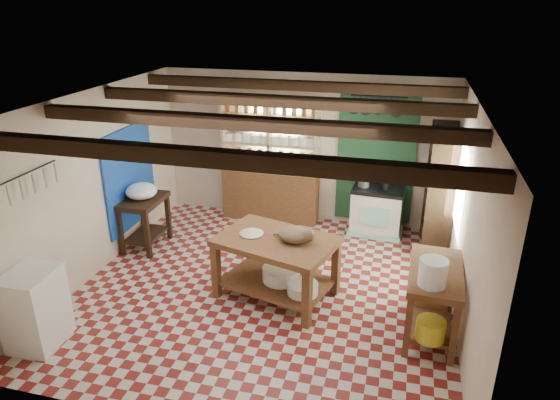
% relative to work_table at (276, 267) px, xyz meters
% --- Properties ---
extents(floor, '(5.00, 5.00, 0.02)m').
position_rel_work_table_xyz_m(floor, '(-0.19, 0.11, -0.43)').
color(floor, maroon).
rests_on(floor, ground).
extents(ceiling, '(5.00, 5.00, 0.02)m').
position_rel_work_table_xyz_m(ceiling, '(-0.19, 0.11, 2.18)').
color(ceiling, '#424146').
rests_on(ceiling, wall_back).
extents(wall_back, '(5.00, 0.04, 2.60)m').
position_rel_work_table_xyz_m(wall_back, '(-0.19, 2.61, 0.88)').
color(wall_back, beige).
rests_on(wall_back, floor).
extents(wall_front, '(5.00, 0.04, 2.60)m').
position_rel_work_table_xyz_m(wall_front, '(-0.19, -2.39, 0.88)').
color(wall_front, beige).
rests_on(wall_front, floor).
extents(wall_left, '(0.04, 5.00, 2.60)m').
position_rel_work_table_xyz_m(wall_left, '(-2.69, 0.11, 0.88)').
color(wall_left, beige).
rests_on(wall_left, floor).
extents(wall_right, '(0.04, 5.00, 2.60)m').
position_rel_work_table_xyz_m(wall_right, '(2.31, 0.11, 0.88)').
color(wall_right, beige).
rests_on(wall_right, floor).
extents(ceiling_beams, '(5.00, 3.80, 0.15)m').
position_rel_work_table_xyz_m(ceiling_beams, '(-0.19, 0.11, 2.06)').
color(ceiling_beams, black).
rests_on(ceiling_beams, ceiling).
extents(blue_wall_patch, '(0.04, 1.40, 1.60)m').
position_rel_work_table_xyz_m(blue_wall_patch, '(-2.66, 1.01, 0.68)').
color(blue_wall_patch, '#184AB4').
rests_on(blue_wall_patch, wall_left).
extents(green_wall_patch, '(1.30, 0.04, 2.30)m').
position_rel_work_table_xyz_m(green_wall_patch, '(1.06, 2.58, 0.83)').
color(green_wall_patch, '#1D4A2B').
rests_on(green_wall_patch, wall_back).
extents(window_back, '(0.90, 0.02, 0.80)m').
position_rel_work_table_xyz_m(window_back, '(-0.69, 2.59, 1.28)').
color(window_back, silver).
rests_on(window_back, wall_back).
extents(window_right, '(0.02, 1.30, 1.20)m').
position_rel_work_table_xyz_m(window_right, '(2.29, 1.11, 0.98)').
color(window_right, silver).
rests_on(window_right, wall_right).
extents(utensil_rail, '(0.06, 0.90, 0.28)m').
position_rel_work_table_xyz_m(utensil_rail, '(-2.63, -1.09, 1.36)').
color(utensil_rail, black).
rests_on(utensil_rail, wall_left).
extents(pot_rack, '(0.86, 0.12, 0.36)m').
position_rel_work_table_xyz_m(pot_rack, '(1.06, 2.16, 1.76)').
color(pot_rack, black).
rests_on(pot_rack, ceiling).
extents(shelving_unit, '(1.70, 0.34, 2.20)m').
position_rel_work_table_xyz_m(shelving_unit, '(-0.74, 2.42, 0.68)').
color(shelving_unit, tan).
rests_on(shelving_unit, floor).
extents(tall_rack, '(0.40, 0.86, 2.00)m').
position_rel_work_table_xyz_m(tall_rack, '(2.09, 1.91, 0.58)').
color(tall_rack, black).
rests_on(tall_rack, floor).
extents(work_table, '(1.70, 1.36, 0.84)m').
position_rel_work_table_xyz_m(work_table, '(0.00, 0.00, 0.00)').
color(work_table, brown).
rests_on(work_table, floor).
extents(stove, '(0.88, 0.63, 0.82)m').
position_rel_work_table_xyz_m(stove, '(1.16, 2.26, -0.01)').
color(stove, beige).
rests_on(stove, floor).
extents(prep_table, '(0.57, 0.83, 0.83)m').
position_rel_work_table_xyz_m(prep_table, '(-2.39, 0.86, -0.01)').
color(prep_table, black).
rests_on(prep_table, floor).
extents(white_cabinet, '(0.55, 0.64, 0.93)m').
position_rel_work_table_xyz_m(white_cabinet, '(-2.41, -1.65, 0.04)').
color(white_cabinet, white).
rests_on(white_cabinet, floor).
extents(right_counter, '(0.65, 1.22, 0.85)m').
position_rel_work_table_xyz_m(right_counter, '(1.99, -0.32, 0.00)').
color(right_counter, brown).
rests_on(right_counter, floor).
extents(cat, '(0.47, 0.37, 0.20)m').
position_rel_work_table_xyz_m(cat, '(0.25, -0.02, 0.52)').
color(cat, '#80644A').
rests_on(cat, work_table).
extents(steel_tray, '(0.40, 0.40, 0.02)m').
position_rel_work_table_xyz_m(steel_tray, '(-0.35, 0.05, 0.43)').
color(steel_tray, '#9B9BA2').
rests_on(steel_tray, work_table).
extents(basin_large, '(0.63, 0.63, 0.18)m').
position_rel_work_table_xyz_m(basin_large, '(0.06, 0.03, -0.11)').
color(basin_large, white).
rests_on(basin_large, work_table).
extents(basin_small, '(0.49, 0.49, 0.14)m').
position_rel_work_table_xyz_m(basin_small, '(0.41, -0.22, -0.13)').
color(basin_small, white).
rests_on(basin_small, work_table).
extents(kettle_left, '(0.20, 0.20, 0.22)m').
position_rel_work_table_xyz_m(kettle_left, '(0.91, 2.28, 0.51)').
color(kettle_left, '#9B9BA2').
rests_on(kettle_left, stove).
extents(kettle_right, '(0.16, 0.16, 0.19)m').
position_rel_work_table_xyz_m(kettle_right, '(1.26, 2.26, 0.49)').
color(kettle_right, black).
rests_on(kettle_right, stove).
extents(enamel_bowl, '(0.49, 0.49, 0.24)m').
position_rel_work_table_xyz_m(enamel_bowl, '(-2.39, 0.86, 0.53)').
color(enamel_bowl, white).
rests_on(enamel_bowl, prep_table).
extents(white_bucket, '(0.32, 0.32, 0.31)m').
position_rel_work_table_xyz_m(white_bucket, '(1.92, -0.67, 0.58)').
color(white_bucket, white).
rests_on(white_bucket, right_counter).
extents(wicker_basket, '(0.42, 0.34, 0.28)m').
position_rel_work_table_xyz_m(wicker_basket, '(2.00, -0.02, -0.06)').
color(wicker_basket, '#9E653F').
rests_on(wicker_basket, right_counter).
extents(yellow_tub, '(0.34, 0.34, 0.24)m').
position_rel_work_table_xyz_m(yellow_tub, '(1.97, -0.77, -0.08)').
color(yellow_tub, gold).
rests_on(yellow_tub, right_counter).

